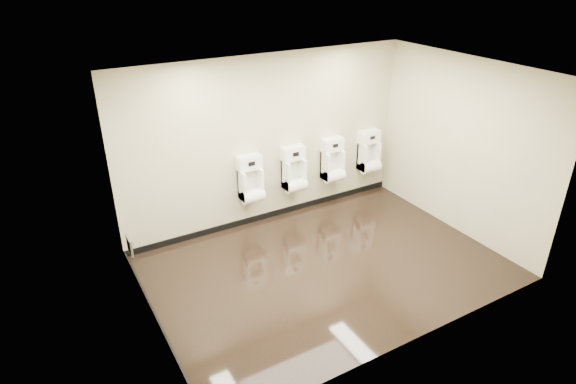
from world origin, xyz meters
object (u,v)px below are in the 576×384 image
Objects in this scene: urinal_2 at (333,163)px; urinal_3 at (369,155)px; urinal_0 at (251,182)px; urinal_1 at (294,172)px; access_panel at (130,246)px.

urinal_3 is (0.81, 0.00, 0.00)m from urinal_2.
urinal_0 is 0.81m from urinal_1.
urinal_0 is 1.00× the size of urinal_2.
urinal_1 is 1.00× the size of urinal_2.
urinal_2 is (1.60, 0.00, 0.00)m from urinal_0.
urinal_1 is 1.00× the size of urinal_3.
urinal_0 is at bearing 180.00° from urinal_2.
urinal_3 is at bearing 0.00° from urinal_1.
urinal_2 is at bearing 6.42° from access_panel.
urinal_2 is at bearing 0.00° from urinal_1.
urinal_1 is at bearing 180.00° from urinal_2.
urinal_3 is at bearing 5.27° from access_panel.
urinal_1 is at bearing 8.16° from access_panel.
urinal_3 is (1.61, 0.00, 0.00)m from urinal_1.
access_panel is 0.33× the size of urinal_1.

